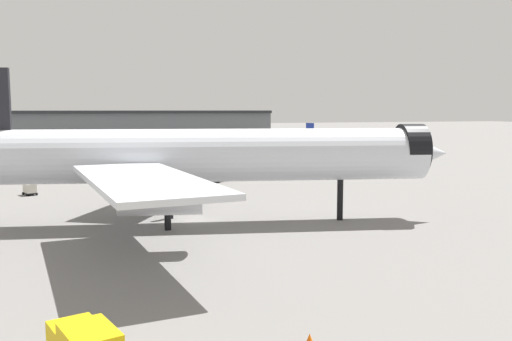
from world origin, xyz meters
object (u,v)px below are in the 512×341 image
airliner_near_gate (189,157)px  baggage_cart_trailing (30,189)px  baggage_tug_wing (219,177)px  airliner_far_taxiway (287,140)px  traffic_cone_near_nose (310,338)px

airliner_near_gate → baggage_cart_trailing: bearing=135.8°
baggage_cart_trailing → baggage_tug_wing: bearing=80.7°
airliner_near_gate → airliner_far_taxiway: 102.43m
airliner_near_gate → baggage_tug_wing: size_ratio=18.49×
airliner_near_gate → traffic_cone_near_nose: (-0.13, -34.82, -7.67)m
airliner_near_gate → airliner_far_taxiway: size_ratio=1.82×
baggage_tug_wing → traffic_cone_near_nose: 71.01m
airliner_far_taxiway → baggage_cart_trailing: (-68.11, -60.87, -3.31)m
traffic_cone_near_nose → baggage_cart_trailing: bearing=106.9°
airliner_near_gate → airliner_far_taxiway: bearing=73.7°
baggage_tug_wing → baggage_cart_trailing: size_ratio=1.24×
airliner_near_gate → baggage_cart_trailing: (-19.64, 29.29, -6.98)m
airliner_far_taxiway → airliner_near_gate: bearing=143.1°
baggage_cart_trailing → traffic_cone_near_nose: (19.51, -64.11, -0.69)m
airliner_near_gate → baggage_cart_trailing: 35.95m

